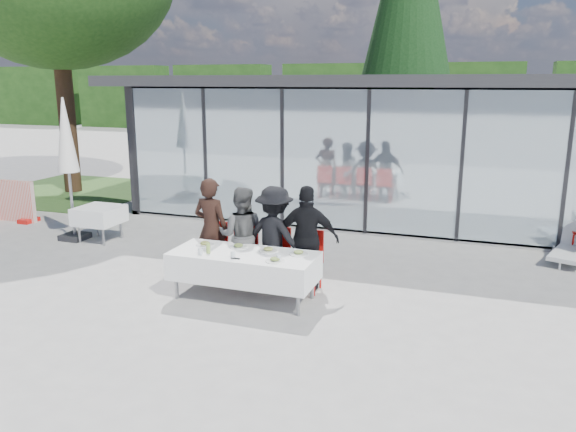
# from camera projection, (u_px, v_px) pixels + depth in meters

# --- Properties ---
(ground) EXTENTS (90.00, 90.00, 0.00)m
(ground) POSITION_uv_depth(u_px,v_px,m) (251.00, 292.00, 9.07)
(ground) COLOR #9B9793
(ground) RESTS_ON ground
(pavilion) EXTENTS (14.80, 8.80, 3.44)m
(pavilion) POSITION_uv_depth(u_px,v_px,m) (433.00, 125.00, 15.41)
(pavilion) COLOR gray
(pavilion) RESTS_ON ground
(treeline) EXTENTS (62.50, 2.00, 4.40)m
(treeline) POSITION_uv_depth(u_px,v_px,m) (397.00, 100.00, 34.88)
(treeline) COLOR #183711
(treeline) RESTS_ON ground
(dining_table) EXTENTS (2.26, 0.96, 0.75)m
(dining_table) POSITION_uv_depth(u_px,v_px,m) (244.00, 266.00, 8.66)
(dining_table) COLOR white
(dining_table) RESTS_ON ground
(diner_a) EXTENTS (0.71, 0.71, 1.76)m
(diner_a) POSITION_uv_depth(u_px,v_px,m) (211.00, 229.00, 9.49)
(diner_a) COLOR black
(diner_a) RESTS_ON ground
(diner_chair_a) EXTENTS (0.44, 0.44, 0.97)m
(diner_chair_a) POSITION_uv_depth(u_px,v_px,m) (214.00, 247.00, 9.64)
(diner_chair_a) COLOR #B6100C
(diner_chair_a) RESTS_ON ground
(diner_b) EXTENTS (0.94, 0.94, 1.64)m
(diner_b) POSITION_uv_depth(u_px,v_px,m) (242.00, 235.00, 9.33)
(diner_b) COLOR #525252
(diner_b) RESTS_ON ground
(diner_chair_b) EXTENTS (0.44, 0.44, 0.97)m
(diner_chair_b) POSITION_uv_depth(u_px,v_px,m) (244.00, 250.00, 9.46)
(diner_chair_b) COLOR #B6100C
(diner_chair_b) RESTS_ON ground
(diner_c) EXTENTS (1.32, 1.32, 1.68)m
(diner_c) POSITION_uv_depth(u_px,v_px,m) (275.00, 237.00, 9.13)
(diner_c) COLOR black
(diner_c) RESTS_ON ground
(diner_chair_c) EXTENTS (0.44, 0.44, 0.97)m
(diner_chair_c) POSITION_uv_depth(u_px,v_px,m) (276.00, 254.00, 9.27)
(diner_chair_c) COLOR #B6100C
(diner_chair_c) RESTS_ON ground
(diner_d) EXTENTS (1.16, 1.16, 1.73)m
(diner_d) POSITION_uv_depth(u_px,v_px,m) (307.00, 239.00, 8.95)
(diner_d) COLOR black
(diner_d) RESTS_ON ground
(diner_chair_d) EXTENTS (0.44, 0.44, 0.97)m
(diner_chair_d) POSITION_uv_depth(u_px,v_px,m) (308.00, 257.00, 9.09)
(diner_chair_d) COLOR #B6100C
(diner_chair_d) RESTS_ON ground
(plate_a) EXTENTS (0.29, 0.29, 0.07)m
(plate_a) POSITION_uv_depth(u_px,v_px,m) (205.00, 244.00, 8.99)
(plate_a) COLOR white
(plate_a) RESTS_ON dining_table
(plate_b) EXTENTS (0.29, 0.29, 0.07)m
(plate_b) POSITION_uv_depth(u_px,v_px,m) (238.00, 246.00, 8.87)
(plate_b) COLOR white
(plate_b) RESTS_ON dining_table
(plate_c) EXTENTS (0.29, 0.29, 0.07)m
(plate_c) POSITION_uv_depth(u_px,v_px,m) (268.00, 250.00, 8.68)
(plate_c) COLOR white
(plate_c) RESTS_ON dining_table
(plate_d) EXTENTS (0.29, 0.29, 0.07)m
(plate_d) POSITION_uv_depth(u_px,v_px,m) (299.00, 253.00, 8.52)
(plate_d) COLOR white
(plate_d) RESTS_ON dining_table
(plate_extra) EXTENTS (0.29, 0.29, 0.07)m
(plate_extra) POSITION_uv_depth(u_px,v_px,m) (275.00, 260.00, 8.18)
(plate_extra) COLOR white
(plate_extra) RESTS_ON dining_table
(juice_bottle) EXTENTS (0.06, 0.06, 0.16)m
(juice_bottle) POSITION_uv_depth(u_px,v_px,m) (208.00, 248.00, 8.57)
(juice_bottle) COLOR #82A545
(juice_bottle) RESTS_ON dining_table
(drinking_glasses) EXTENTS (1.31, 0.16, 0.10)m
(drinking_glasses) POSITION_uv_depth(u_px,v_px,m) (237.00, 255.00, 8.35)
(drinking_glasses) COLOR silver
(drinking_glasses) RESTS_ON dining_table
(folded_eyeglasses) EXTENTS (0.14, 0.03, 0.01)m
(folded_eyeglasses) POSITION_uv_depth(u_px,v_px,m) (235.00, 258.00, 8.32)
(folded_eyeglasses) COLOR black
(folded_eyeglasses) RESTS_ON dining_table
(spare_table_left) EXTENTS (0.86, 0.86, 0.74)m
(spare_table_left) POSITION_uv_depth(u_px,v_px,m) (99.00, 215.00, 11.85)
(spare_table_left) COLOR white
(spare_table_left) RESTS_ON ground
(market_umbrella) EXTENTS (0.50, 0.50, 3.00)m
(market_umbrella) POSITION_uv_depth(u_px,v_px,m) (67.00, 146.00, 11.61)
(market_umbrella) COLOR black
(market_umbrella) RESTS_ON ground
(lounger) EXTENTS (0.99, 1.45, 0.72)m
(lounger) POSITION_uv_depth(u_px,v_px,m) (574.00, 247.00, 10.62)
(lounger) COLOR silver
(lounger) RESTS_ON ground
(conifer_tree) EXTENTS (4.00, 4.00, 10.50)m
(conifer_tree) POSITION_uv_depth(u_px,v_px,m) (409.00, 2.00, 19.43)
(conifer_tree) COLOR #382316
(conifer_tree) RESTS_ON ground
(grass_patch) EXTENTS (5.00, 5.00, 0.02)m
(grass_patch) POSITION_uv_depth(u_px,v_px,m) (74.00, 191.00, 17.32)
(grass_patch) COLOR #385926
(grass_patch) RESTS_ON ground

